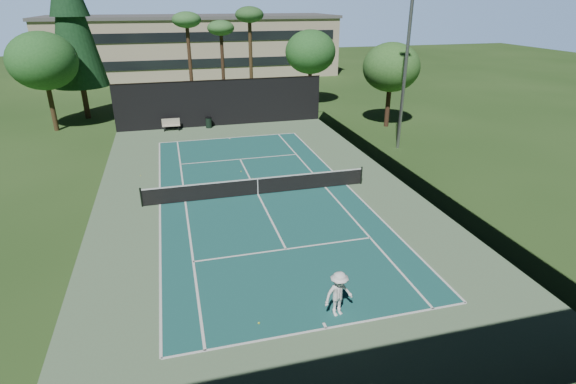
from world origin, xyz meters
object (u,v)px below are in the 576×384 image
object	(u,v)px
tennis_ball_c	(241,171)
tennis_ball_d	(140,176)
park_bench	(171,124)
player	(339,294)
tennis_ball_b	(253,178)
tennis_net	(258,186)
trash_bin	(209,122)
tennis_ball_a	(259,323)

from	to	relation	value
tennis_ball_c	tennis_ball_d	size ratio (longest dim) A/B	1.14
park_bench	player	bearing A→B (deg)	-79.14
tennis_ball_b	tennis_ball_d	xyz separation A→B (m)	(-6.85, 2.34, 0.00)
tennis_net	tennis_ball_c	bearing A→B (deg)	94.92
tennis_net	player	bearing A→B (deg)	-86.69
tennis_ball_c	trash_bin	world-z (taller)	trash_bin
player	tennis_ball_b	xyz separation A→B (m)	(-0.47, 13.75, -0.84)
tennis_ball_b	tennis_ball_c	bearing A→B (deg)	110.09
tennis_ball_b	tennis_ball_d	distance (m)	7.24
tennis_net	tennis_ball_d	xyz separation A→B (m)	(-6.67, 4.84, -0.53)
tennis_ball_a	tennis_net	bearing A→B (deg)	78.81
player	park_bench	distance (m)	27.15
tennis_ball_a	tennis_ball_b	distance (m)	13.74
tennis_ball_d	trash_bin	size ratio (longest dim) A/B	0.06
tennis_net	tennis_ball_d	world-z (taller)	tennis_net
tennis_ball_a	tennis_ball_c	size ratio (longest dim) A/B	1.10
tennis_ball_a	tennis_ball_d	distance (m)	16.50
tennis_ball_b	tennis_ball_c	world-z (taller)	tennis_ball_c
tennis_ball_c	park_bench	size ratio (longest dim) A/B	0.05
tennis_ball_a	tennis_ball_c	distance (m)	15.08
tennis_ball_d	park_bench	distance (m)	10.81
player	tennis_net	bearing A→B (deg)	81.26
tennis_ball_b	tennis_ball_c	xyz separation A→B (m)	(-0.52, 1.43, 0.00)
tennis_net	trash_bin	distance (m)	15.53
player	tennis_ball_b	bearing A→B (deg)	79.88
tennis_net	trash_bin	size ratio (longest dim) A/B	13.65
park_bench	tennis_net	bearing A→B (deg)	-73.84
player	tennis_ball_c	bearing A→B (deg)	81.67
tennis_net	park_bench	world-z (taller)	tennis_net
tennis_ball_c	tennis_ball_b	bearing A→B (deg)	-69.91
player	tennis_ball_b	size ratio (longest dim) A/B	29.10
tennis_ball_c	tennis_ball_d	world-z (taller)	tennis_ball_c
tennis_ball_c	tennis_ball_d	xyz separation A→B (m)	(-6.33, 0.91, -0.00)
tennis_net	park_bench	distance (m)	16.05
player	tennis_ball_a	bearing A→B (deg)	163.73
player	tennis_ball_d	size ratio (longest dim) A/B	28.91
tennis_ball_b	tennis_ball_d	world-z (taller)	same
tennis_ball_d	park_bench	world-z (taller)	park_bench
tennis_net	trash_bin	xyz separation A→B (m)	(-1.27, 15.48, -0.08)
tennis_net	player	distance (m)	11.27
tennis_ball_c	player	bearing A→B (deg)	-86.27
player	tennis_ball_c	xyz separation A→B (m)	(-0.99, 15.18, -0.84)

